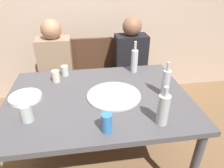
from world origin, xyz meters
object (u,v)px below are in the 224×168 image
object	(u,v)px
soda_can	(107,123)
guest_in_beanie	(132,66)
wine_glass	(56,76)
tumbler_near	(26,113)
plate_stack	(25,97)
chair_middle	(95,72)
guest_in_sweater	(56,70)
chair_right	(129,70)
tumbler_far	(65,71)
dining_table	(98,104)
pizza_tray	(114,95)
beer_bottle	(166,83)
water_bottle	(134,60)
wine_bottle	(163,109)
chair_left	(59,75)

from	to	relation	value
soda_can	guest_in_beanie	bearing A→B (deg)	69.10
wine_glass	tumbler_near	bearing A→B (deg)	-104.77
guest_in_beanie	plate_stack	bearing A→B (deg)	35.41
wine_glass	chair_middle	distance (m)	0.77
guest_in_sweater	chair_right	bearing A→B (deg)	-169.95
chair_right	guest_in_sweater	size ratio (longest dim) A/B	0.77
tumbler_far	chair_middle	distance (m)	0.65
dining_table	pizza_tray	size ratio (longest dim) A/B	3.38
guest_in_sweater	guest_in_beanie	world-z (taller)	same
tumbler_near	chair_middle	xyz separation A→B (m)	(0.50, 1.12, -0.30)
beer_bottle	plate_stack	bearing A→B (deg)	174.57
soda_can	chair_right	distance (m)	1.39
pizza_tray	chair_right	world-z (taller)	chair_right
soda_can	guest_in_beanie	size ratio (longest dim) A/B	0.10
beer_bottle	guest_in_beanie	xyz separation A→B (m)	(-0.05, 0.81, -0.22)
water_bottle	wine_glass	bearing A→B (deg)	-172.53
pizza_tray	wine_bottle	bearing A→B (deg)	-54.66
tumbler_near	guest_in_sweater	world-z (taller)	guest_in_sweater
guest_in_sweater	chair_middle	bearing A→B (deg)	-160.88
plate_stack	guest_in_sweater	bearing A→B (deg)	78.84
dining_table	guest_in_beanie	bearing A→B (deg)	58.82
wine_bottle	guest_in_beanie	size ratio (longest dim) A/B	0.22
water_bottle	tumbler_far	bearing A→B (deg)	178.22
wine_glass	beer_bottle	bearing A→B (deg)	-22.25
chair_left	guest_in_beanie	bearing A→B (deg)	169.95
chair_left	chair_right	bearing A→B (deg)	-180.00
water_bottle	tumbler_far	size ratio (longest dim) A/B	3.25
tumbler_near	chair_right	distance (m)	1.48
tumbler_near	chair_left	distance (m)	1.16
plate_stack	guest_in_beanie	distance (m)	1.22
wine_glass	guest_in_beanie	bearing A→B (deg)	30.28
pizza_tray	tumbler_far	bearing A→B (deg)	133.04
wine_bottle	water_bottle	bearing A→B (deg)	89.49
wine_bottle	chair_right	xyz separation A→B (m)	(0.08, 1.26, -0.34)
dining_table	wine_bottle	xyz separation A→B (m)	(0.37, -0.37, 0.18)
chair_middle	beer_bottle	bearing A→B (deg)	116.20
chair_right	guest_in_beanie	bearing A→B (deg)	90.00
plate_stack	chair_left	world-z (taller)	chair_left
tumbler_near	tumbler_far	xyz separation A→B (m)	(0.20, 0.62, -0.01)
dining_table	wine_bottle	size ratio (longest dim) A/B	5.31
pizza_tray	tumbler_far	world-z (taller)	tumbler_far
plate_stack	dining_table	bearing A→B (deg)	-4.38
guest_in_beanie	beer_bottle	bearing A→B (deg)	93.83
dining_table	plate_stack	world-z (taller)	plate_stack
chair_right	guest_in_beanie	size ratio (longest dim) A/B	0.77
wine_bottle	water_bottle	xyz separation A→B (m)	(0.01, 0.75, 0.01)
pizza_tray	wine_bottle	world-z (taller)	wine_bottle
water_bottle	tumbler_near	xyz separation A→B (m)	(-0.84, -0.60, -0.05)
wine_glass	plate_stack	distance (m)	0.32
soda_can	chair_left	size ratio (longest dim) A/B	0.14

